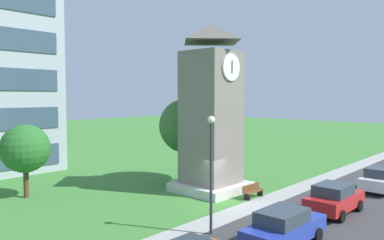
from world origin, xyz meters
name	(u,v)px	position (x,y,z in m)	size (l,w,h in m)	color
ground_plane	(219,201)	(0.00, 0.00, 0.00)	(160.00, 160.00, 0.00)	#3D7A33
street_asphalt	(318,225)	(0.00, -6.53, 0.00)	(120.00, 7.20, 0.01)	#38383A
kerb_strip	(247,208)	(0.00, -2.13, 0.00)	(120.00, 1.60, 0.01)	#9E9E99
clock_tower	(211,117)	(1.74, 2.10, 5.22)	(4.43, 4.43, 11.58)	slate
park_bench	(253,191)	(2.16, -1.12, 0.46)	(1.81, 0.54, 0.88)	brown
street_lamp	(211,161)	(-4.70, -3.26, 3.56)	(0.36, 0.36, 5.71)	#333338
tree_streetside	(25,149)	(-7.81, 9.90, 3.22)	(3.16, 3.16, 4.82)	#513823
tree_near_tower	(186,126)	(2.93, 5.59, 4.32)	(4.28, 4.28, 6.47)	#513823
parked_car_blue	(284,227)	(-3.66, -6.58, 0.86)	(4.64, 2.01, 1.69)	#23389E
parked_car_red	(334,198)	(2.52, -6.32, 0.86)	(4.22, 2.11, 1.69)	red
parked_car_white	(381,179)	(9.63, -6.78, 0.86)	(4.24, 2.04, 1.69)	silver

